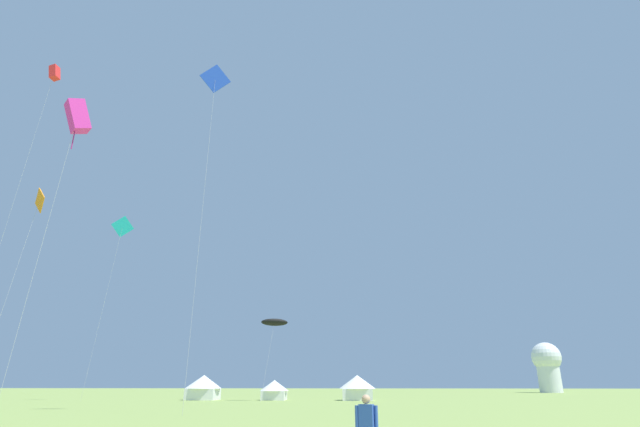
{
  "coord_description": "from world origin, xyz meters",
  "views": [
    {
      "loc": [
        2.72,
        -5.58,
        2.0
      ],
      "look_at": [
        0.0,
        32.0,
        15.56
      ],
      "focal_mm": 26.52,
      "sensor_mm": 36.0,
      "label": 1
    }
  ],
  "objects_px": {
    "kite_orange_diamond": "(39,202)",
    "festival_tent_right": "(357,386)",
    "kite_black_parafoil": "(274,322)",
    "observatory_dome": "(547,364)",
    "kite_magenta_box": "(78,117)",
    "kite_cyan_diamond": "(122,228)",
    "festival_tent_center": "(203,386)",
    "kite_blue_diamond": "(215,81)",
    "festival_tent_left": "(274,389)",
    "kite_red_box": "(54,74)"
  },
  "relations": [
    {
      "from": "kite_orange_diamond",
      "to": "festival_tent_right",
      "type": "relative_size",
      "value": 3.98
    },
    {
      "from": "kite_black_parafoil",
      "to": "observatory_dome",
      "type": "height_order",
      "value": "observatory_dome"
    },
    {
      "from": "kite_magenta_box",
      "to": "observatory_dome",
      "type": "relative_size",
      "value": 1.79
    },
    {
      "from": "kite_cyan_diamond",
      "to": "kite_orange_diamond",
      "type": "distance_m",
      "value": 23.17
    },
    {
      "from": "kite_black_parafoil",
      "to": "festival_tent_center",
      "type": "distance_m",
      "value": 12.42
    },
    {
      "from": "kite_orange_diamond",
      "to": "kite_magenta_box",
      "type": "bearing_deg",
      "value": -49.0
    },
    {
      "from": "festival_tent_right",
      "to": "kite_blue_diamond",
      "type": "bearing_deg",
      "value": -112.98
    },
    {
      "from": "kite_magenta_box",
      "to": "kite_blue_diamond",
      "type": "relative_size",
      "value": 0.67
    },
    {
      "from": "kite_orange_diamond",
      "to": "festival_tent_left",
      "type": "bearing_deg",
      "value": 57.76
    },
    {
      "from": "kite_magenta_box",
      "to": "festival_tent_right",
      "type": "xyz_separation_m",
      "value": [
        17.67,
        37.49,
        -16.58
      ]
    },
    {
      "from": "festival_tent_center",
      "to": "kite_orange_diamond",
      "type": "bearing_deg",
      "value": -105.97
    },
    {
      "from": "kite_black_parafoil",
      "to": "festival_tent_right",
      "type": "xyz_separation_m",
      "value": [
        10.2,
        2.99,
        -7.57
      ]
    },
    {
      "from": "festival_tent_left",
      "to": "observatory_dome",
      "type": "bearing_deg",
      "value": 44.38
    },
    {
      "from": "kite_magenta_box",
      "to": "festival_tent_left",
      "type": "xyz_separation_m",
      "value": [
        7.22,
        37.49,
        -16.91
      ]
    },
    {
      "from": "kite_cyan_diamond",
      "to": "observatory_dome",
      "type": "xyz_separation_m",
      "value": [
        74.22,
        56.63,
        -15.8
      ]
    },
    {
      "from": "kite_blue_diamond",
      "to": "festival_tent_left",
      "type": "xyz_separation_m",
      "value": [
        1.51,
        28.22,
        -25.9
      ]
    },
    {
      "from": "kite_magenta_box",
      "to": "kite_black_parafoil",
      "type": "distance_m",
      "value": 36.43
    },
    {
      "from": "festival_tent_center",
      "to": "observatory_dome",
      "type": "relative_size",
      "value": 0.43
    },
    {
      "from": "kite_magenta_box",
      "to": "observatory_dome",
      "type": "distance_m",
      "value": 109.12
    },
    {
      "from": "kite_orange_diamond",
      "to": "observatory_dome",
      "type": "height_order",
      "value": "kite_orange_diamond"
    },
    {
      "from": "kite_magenta_box",
      "to": "kite_red_box",
      "type": "bearing_deg",
      "value": 133.26
    },
    {
      "from": "kite_black_parafoil",
      "to": "festival_tent_center",
      "type": "relative_size",
      "value": 2.14
    },
    {
      "from": "kite_red_box",
      "to": "festival_tent_right",
      "type": "bearing_deg",
      "value": 37.04
    },
    {
      "from": "kite_blue_diamond",
      "to": "kite_orange_diamond",
      "type": "relative_size",
      "value": 1.6
    },
    {
      "from": "kite_black_parafoil",
      "to": "festival_tent_center",
      "type": "bearing_deg",
      "value": 162.34
    },
    {
      "from": "kite_cyan_diamond",
      "to": "festival_tent_right",
      "type": "height_order",
      "value": "kite_cyan_diamond"
    },
    {
      "from": "kite_cyan_diamond",
      "to": "kite_orange_diamond",
      "type": "height_order",
      "value": "kite_cyan_diamond"
    },
    {
      "from": "kite_blue_diamond",
      "to": "festival_tent_center",
      "type": "distance_m",
      "value": 38.83
    },
    {
      "from": "kite_magenta_box",
      "to": "kite_black_parafoil",
      "type": "height_order",
      "value": "kite_magenta_box"
    },
    {
      "from": "kite_cyan_diamond",
      "to": "festival_tent_right",
      "type": "distance_m",
      "value": 37.38
    },
    {
      "from": "kite_magenta_box",
      "to": "kite_red_box",
      "type": "relative_size",
      "value": 0.58
    },
    {
      "from": "kite_red_box",
      "to": "festival_tent_center",
      "type": "distance_m",
      "value": 40.38
    },
    {
      "from": "kite_red_box",
      "to": "kite_black_parafoil",
      "type": "xyz_separation_m",
      "value": [
        20.77,
        20.37,
        -23.36
      ]
    },
    {
      "from": "festival_tent_right",
      "to": "observatory_dome",
      "type": "bearing_deg",
      "value": 50.57
    },
    {
      "from": "kite_cyan_diamond",
      "to": "festival_tent_center",
      "type": "distance_m",
      "value": 23.64
    },
    {
      "from": "kite_cyan_diamond",
      "to": "kite_red_box",
      "type": "xyz_separation_m",
      "value": [
        0.22,
        -19.08,
        10.75
      ]
    },
    {
      "from": "kite_blue_diamond",
      "to": "observatory_dome",
      "type": "height_order",
      "value": "kite_blue_diamond"
    },
    {
      "from": "kite_orange_diamond",
      "to": "kite_red_box",
      "type": "bearing_deg",
      "value": 139.91
    },
    {
      "from": "kite_blue_diamond",
      "to": "kite_orange_diamond",
      "type": "bearing_deg",
      "value": 173.69
    },
    {
      "from": "festival_tent_center",
      "to": "kite_red_box",
      "type": "bearing_deg",
      "value": -115.94
    },
    {
      "from": "observatory_dome",
      "to": "kite_magenta_box",
      "type": "bearing_deg",
      "value": -124.05
    },
    {
      "from": "kite_blue_diamond",
      "to": "observatory_dome",
      "type": "distance_m",
      "value": 99.84
    },
    {
      "from": "kite_blue_diamond",
      "to": "observatory_dome",
      "type": "relative_size",
      "value": 2.67
    },
    {
      "from": "kite_orange_diamond",
      "to": "festival_tent_center",
      "type": "relative_size",
      "value": 3.94
    },
    {
      "from": "kite_black_parafoil",
      "to": "kite_blue_diamond",
      "type": "bearing_deg",
      "value": -94.01
    },
    {
      "from": "kite_blue_diamond",
      "to": "kite_black_parafoil",
      "type": "distance_m",
      "value": 31.04
    },
    {
      "from": "kite_red_box",
      "to": "festival_tent_left",
      "type": "relative_size",
      "value": 9.21
    },
    {
      "from": "kite_red_box",
      "to": "festival_tent_right",
      "type": "distance_m",
      "value": 49.61
    },
    {
      "from": "kite_red_box",
      "to": "kite_orange_diamond",
      "type": "xyz_separation_m",
      "value": [
        3.77,
        -3.17,
        -15.81
      ]
    },
    {
      "from": "festival_tent_center",
      "to": "observatory_dome",
      "type": "xyz_separation_m",
      "value": [
        62.64,
        52.35,
        4.36
      ]
    }
  ]
}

